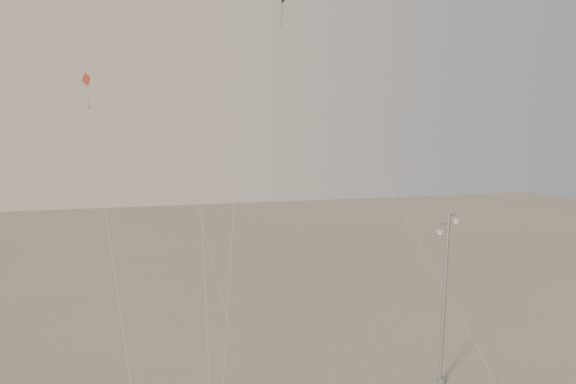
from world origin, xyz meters
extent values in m
cylinder|color=#94979C|center=(10.98, 2.31, 0.15)|extent=(0.44, 0.44, 0.30)
cylinder|color=#94979C|center=(10.98, 2.31, 4.82)|extent=(0.41, 0.18, 9.65)
cylinder|color=#94979C|center=(11.21, 2.31, 9.70)|extent=(0.14, 0.14, 0.18)
cylinder|color=#94979C|center=(11.44, 2.40, 9.55)|extent=(0.49, 0.25, 0.07)
cylinder|color=#94979C|center=(11.68, 2.49, 9.40)|extent=(0.06, 0.06, 0.30)
ellipsoid|color=beige|center=(11.68, 2.49, 9.25)|extent=(0.52, 0.52, 0.18)
cylinder|color=#94979C|center=(10.91, 2.33, 9.10)|extent=(0.60, 0.11, 0.07)
cylinder|color=#94979C|center=(10.61, 2.35, 8.90)|extent=(0.06, 0.06, 0.40)
ellipsoid|color=beige|center=(10.61, 2.35, 8.70)|extent=(0.52, 0.52, 0.18)
cylinder|color=beige|center=(-2.08, 4.66, 13.39)|extent=(0.13, 6.43, 26.68)
cylinder|color=beige|center=(1.83, 12.66, 19.60)|extent=(5.44, 14.61, 39.11)
cylinder|color=#94979C|center=(-0.89, 5.37, 0.05)|extent=(0.06, 0.06, 0.10)
cube|color=maroon|center=(-7.68, 8.65, 16.91)|extent=(0.51, 0.63, 0.75)
cylinder|color=maroon|center=(-7.60, 8.78, 15.95)|extent=(0.12, 0.18, 1.23)
cylinder|color=beige|center=(-6.44, 1.89, 8.48)|extent=(2.48, 13.53, 16.86)
cylinder|color=#342F2B|center=(4.30, 12.00, 21.54)|extent=(0.23, 0.08, 1.50)
cylinder|color=beige|center=(9.18, 6.68, 11.35)|extent=(9.48, 10.58, 22.61)
cylinder|color=#94979C|center=(13.91, 1.40, 0.05)|extent=(0.06, 0.06, 0.10)
cylinder|color=beige|center=(-2.34, 16.75, 14.65)|extent=(6.19, 11.46, 29.20)
cylinder|color=#94979C|center=(0.75, 11.03, 0.05)|extent=(0.06, 0.06, 0.10)
camera|label=1|loc=(-5.57, -24.29, 14.30)|focal=35.00mm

